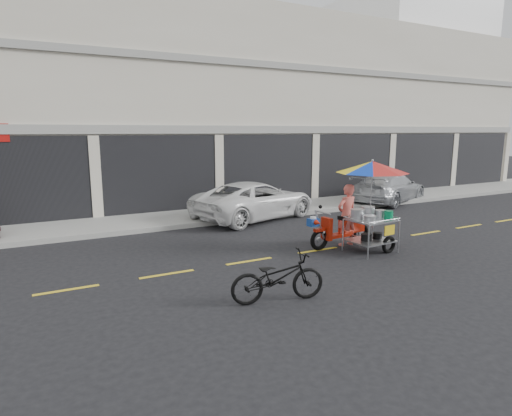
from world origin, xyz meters
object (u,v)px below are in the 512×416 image
silver_pickup (389,188)px  food_vendor_rig (362,193)px  white_pickup (255,200)px  near_bicycle (278,277)px

silver_pickup → food_vendor_rig: food_vendor_rig is taller
white_pickup → food_vendor_rig: size_ratio=1.92×
food_vendor_rig → near_bicycle: bearing=-155.4°
near_bicycle → food_vendor_rig: bearing=-49.5°
white_pickup → silver_pickup: size_ratio=1.06×
near_bicycle → food_vendor_rig: food_vendor_rig is taller
silver_pickup → food_vendor_rig: (-6.09, -5.09, 0.84)m
white_pickup → near_bicycle: 7.47m
white_pickup → silver_pickup: 6.69m
silver_pickup → food_vendor_rig: size_ratio=1.82×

